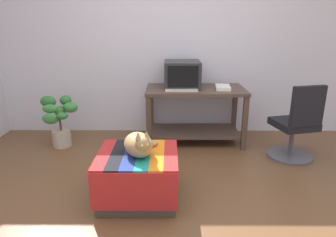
# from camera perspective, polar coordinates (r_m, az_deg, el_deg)

# --- Properties ---
(ground_plane) EXTENTS (14.00, 14.00, 0.00)m
(ground_plane) POSITION_cam_1_polar(r_m,az_deg,el_deg) (2.65, 0.10, -17.14)
(ground_plane) COLOR brown
(back_wall) EXTENTS (8.00, 0.10, 2.60)m
(back_wall) POSITION_cam_1_polar(r_m,az_deg,el_deg) (4.23, 0.21, 14.74)
(back_wall) COLOR silver
(back_wall) RESTS_ON ground_plane
(desk) EXTENTS (1.26, 0.68, 0.72)m
(desk) POSITION_cam_1_polar(r_m,az_deg,el_deg) (3.93, 5.13, 2.47)
(desk) COLOR #4C382D
(desk) RESTS_ON ground_plane
(tv_monitor) EXTENTS (0.46, 0.49, 0.33)m
(tv_monitor) POSITION_cam_1_polar(r_m,az_deg,el_deg) (3.91, 2.69, 8.34)
(tv_monitor) COLOR #28282B
(tv_monitor) RESTS_ON desk
(keyboard) EXTENTS (0.40, 0.16, 0.02)m
(keyboard) POSITION_cam_1_polar(r_m,az_deg,el_deg) (3.71, 2.56, 5.47)
(keyboard) COLOR beige
(keyboard) RESTS_ON desk
(book) EXTENTS (0.20, 0.29, 0.04)m
(book) POSITION_cam_1_polar(r_m,az_deg,el_deg) (3.87, 10.35, 5.84)
(book) COLOR white
(book) RESTS_ON desk
(ottoman_with_blanket) EXTENTS (0.70, 0.66, 0.43)m
(ottoman_with_blanket) POSITION_cam_1_polar(r_m,az_deg,el_deg) (2.73, -5.70, -10.77)
(ottoman_with_blanket) COLOR #4C4238
(ottoman_with_blanket) RESTS_ON ground_plane
(cat) EXTENTS (0.34, 0.43, 0.26)m
(cat) POSITION_cam_1_polar(r_m,az_deg,el_deg) (2.55, -5.50, -4.91)
(cat) COLOR #9E7A4C
(cat) RESTS_ON ottoman_with_blanket
(potted_plant) EXTENTS (0.46, 0.36, 0.66)m
(potted_plant) POSITION_cam_1_polar(r_m,az_deg,el_deg) (4.02, -19.81, -0.41)
(potted_plant) COLOR #B7A893
(potted_plant) RESTS_ON ground_plane
(office_chair) EXTENTS (0.52, 0.52, 0.89)m
(office_chair) POSITION_cam_1_polar(r_m,az_deg,el_deg) (3.70, 23.18, -1.58)
(office_chair) COLOR #4C4C51
(office_chair) RESTS_ON ground_plane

